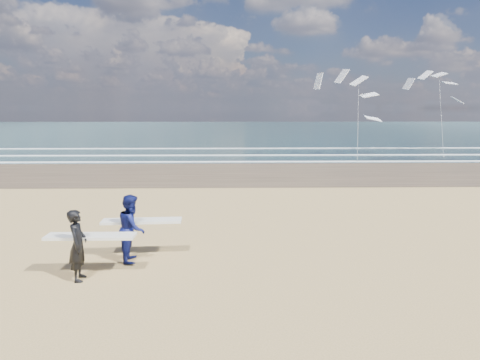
{
  "coord_description": "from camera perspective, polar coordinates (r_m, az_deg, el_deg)",
  "views": [
    {
      "loc": [
        3.11,
        -10.04,
        4.14
      ],
      "look_at": [
        3.44,
        6.0,
        1.44
      ],
      "focal_mm": 32.0,
      "sensor_mm": 36.0,
      "label": 1
    }
  ],
  "objects": [
    {
      "name": "surfer_near",
      "position": [
        11.17,
        -20.58,
        -7.97
      ],
      "size": [
        2.2,
        0.96,
        1.75
      ],
      "color": "black",
      "rests_on": "ground"
    },
    {
      "name": "surfer_far",
      "position": [
        12.08,
        -14.12,
        -6.15
      ],
      "size": [
        2.23,
        1.16,
        1.85
      ],
      "color": "#0E1450",
      "rests_on": "ground"
    },
    {
      "name": "kite_7",
      "position": [
        43.09,
        25.18,
        9.33
      ],
      "size": [
        5.78,
        4.74,
        8.33
      ],
      "color": "slate",
      "rests_on": "ground"
    },
    {
      "name": "kite_1",
      "position": [
        37.18,
        15.5,
        9.91
      ],
      "size": [
        6.81,
        4.85,
        7.75
      ],
      "color": "slate",
      "rests_on": "ground"
    },
    {
      "name": "foam_breakers",
      "position": [
        41.91,
        22.61,
        3.22
      ],
      "size": [
        220.0,
        11.7,
        0.05
      ],
      "color": "white",
      "rests_on": "ground"
    },
    {
      "name": "ocean",
      "position": [
        83.86,
        10.49,
        6.58
      ],
      "size": [
        220.0,
        100.0,
        0.02
      ],
      "primitive_type": "cube",
      "color": "#172F33",
      "rests_on": "ground"
    }
  ]
}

